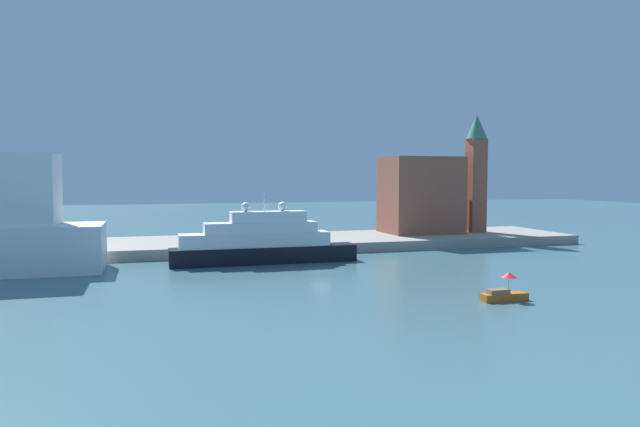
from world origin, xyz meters
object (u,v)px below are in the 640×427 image
harbor_building (421,195)px  parked_car (216,239)px  bell_tower (476,168)px  person_figure (249,239)px  large_yacht (262,243)px  mooring_bollard (272,243)px  small_motorboat (504,292)px

harbor_building → parked_car: size_ratio=3.76×
bell_tower → person_figure: 49.10m
large_yacht → person_figure: size_ratio=15.11×
parked_car → bell_tower: bearing=3.8°
large_yacht → mooring_bollard: large_yacht is taller
large_yacht → bell_tower: 51.29m
person_figure → mooring_bollard: person_figure is taller
parked_car → person_figure: 7.20m
harbor_building → person_figure: bearing=-163.6°
small_motorboat → person_figure: person_figure is taller
harbor_building → parked_car: (-40.25, -4.96, -6.86)m
small_motorboat → mooring_bollard: 43.40m
large_yacht → mooring_bollard: size_ratio=37.78×
small_motorboat → harbor_building: 55.48m
mooring_bollard → small_motorboat: bearing=-68.6°
small_motorboat → mooring_bollard: size_ratio=6.86×
person_figure → mooring_bollard: size_ratio=2.50×
large_yacht → small_motorboat: large_yacht is taller
large_yacht → parked_car: (-4.99, 15.11, -0.84)m
bell_tower → person_figure: size_ratio=12.88×
large_yacht → parked_car: bearing=108.3°
harbor_building → parked_car: harbor_building is taller
harbor_building → mooring_bollard: harbor_building is taller
large_yacht → mooring_bollard: bearing=68.1°
bell_tower → person_figure: (-46.80, -8.91, -11.91)m
harbor_building → parked_car: bearing=-173.0°
large_yacht → harbor_building: bearing=29.7°
parked_car → mooring_bollard: 10.84m
parked_car → harbor_building: bearing=7.0°
person_figure → mooring_bollard: bearing=-23.8°
small_motorboat → bell_tower: bearing=61.7°
small_motorboat → bell_tower: size_ratio=0.21×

